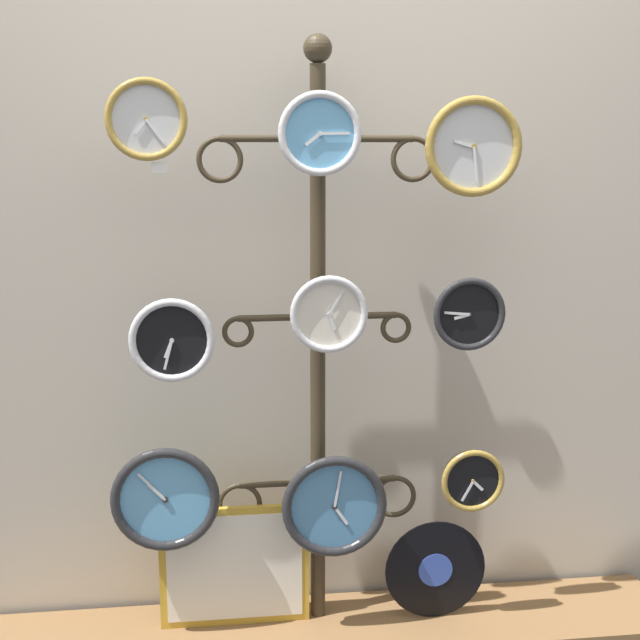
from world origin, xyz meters
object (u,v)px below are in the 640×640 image
(clock_top_left, at_px, (146,119))
(clock_bottom_center, at_px, (334,506))
(display_stand, at_px, (318,422))
(clock_middle_left, at_px, (172,340))
(picture_frame, at_px, (235,566))
(vinyl_record, at_px, (435,570))
(clock_bottom_right, at_px, (472,480))
(clock_bottom_left, at_px, (165,499))
(clock_middle_center, at_px, (329,314))
(clock_top_center, at_px, (320,134))
(clock_top_right, at_px, (473,147))
(clock_middle_right, at_px, (469,314))

(clock_top_left, relative_size, clock_bottom_center, 0.70)
(display_stand, relative_size, clock_middle_left, 7.63)
(clock_top_left, bearing_deg, picture_frame, 17.35)
(vinyl_record, xyz_separation_m, picture_frame, (-0.61, 0.04, 0.03))
(clock_top_left, bearing_deg, clock_bottom_right, -0.60)
(clock_bottom_left, height_order, vinyl_record, clock_bottom_left)
(clock_middle_center, height_order, clock_bottom_left, clock_middle_center)
(clock_top_center, height_order, clock_top_right, clock_top_center)
(display_stand, bearing_deg, clock_middle_left, -165.95)
(clock_top_left, relative_size, clock_middle_center, 0.98)
(clock_middle_right, xyz_separation_m, clock_bottom_right, (0.03, -0.01, -0.50))
(clock_bottom_center, distance_m, clock_bottom_right, 0.42)
(display_stand, distance_m, clock_bottom_center, 0.25)
(clock_top_center, height_order, clock_bottom_right, clock_top_center)
(clock_middle_right, height_order, clock_bottom_center, clock_middle_right)
(clock_top_right, xyz_separation_m, clock_middle_center, (-0.41, -0.01, -0.46))
(clock_middle_left, height_order, clock_bottom_left, clock_middle_left)
(clock_bottom_left, height_order, clock_bottom_center, clock_bottom_left)
(clock_top_left, height_order, clock_top_center, clock_top_left)
(clock_top_left, height_order, clock_middle_left, clock_top_left)
(clock_middle_center, relative_size, clock_middle_right, 1.04)
(clock_middle_right, bearing_deg, clock_top_left, 179.73)
(display_stand, distance_m, clock_top_center, 0.85)
(clock_top_left, distance_m, clock_bottom_center, 1.21)
(clock_top_right, xyz_separation_m, picture_frame, (-0.68, 0.07, -1.25))
(clock_top_center, relative_size, clock_bottom_center, 0.73)
(clock_middle_center, relative_size, clock_bottom_left, 0.71)
(clock_top_center, bearing_deg, vinyl_record, 4.62)
(clock_middle_center, height_order, vinyl_record, clock_middle_center)
(display_stand, height_order, clock_middle_right, display_stand)
(clock_middle_left, distance_m, vinyl_record, 1.08)
(clock_bottom_left, bearing_deg, clock_bottom_right, -1.06)
(vinyl_record, bearing_deg, clock_middle_center, -173.20)
(clock_top_center, height_order, clock_middle_right, clock_top_center)
(clock_middle_center, xyz_separation_m, vinyl_record, (0.34, 0.04, -0.82))
(display_stand, height_order, clock_top_left, display_stand)
(clock_bottom_center, bearing_deg, clock_top_center, 160.02)
(clock_bottom_center, height_order, picture_frame, clock_bottom_center)
(display_stand, height_order, clock_bottom_right, display_stand)
(display_stand, xyz_separation_m, clock_top_center, (-0.01, -0.09, 0.84))
(vinyl_record, bearing_deg, clock_middle_right, -23.85)
(clock_middle_left, relative_size, vinyl_record, 0.75)
(clock_top_right, height_order, clock_middle_center, clock_top_right)
(clock_top_right, relative_size, clock_middle_right, 1.30)
(clock_top_right, bearing_deg, picture_frame, 174.34)
(clock_middle_center, distance_m, picture_frame, 0.84)
(clock_top_center, distance_m, clock_top_right, 0.43)
(display_stand, xyz_separation_m, vinyl_record, (0.36, -0.06, -0.47))
(vinyl_record, bearing_deg, clock_bottom_left, -178.60)
(clock_middle_right, height_order, clock_bottom_left, clock_middle_right)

